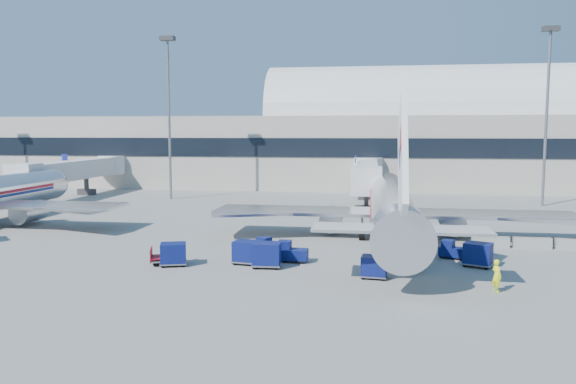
% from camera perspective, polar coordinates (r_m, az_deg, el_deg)
% --- Properties ---
extents(ground, '(260.00, 260.00, 0.00)m').
position_cam_1_polar(ground, '(47.46, -1.57, -5.46)').
color(ground, gray).
rests_on(ground, ground).
extents(terminal, '(170.00, 28.15, 21.00)m').
position_cam_1_polar(terminal, '(104.05, -3.58, 5.06)').
color(terminal, '#B2AA9E').
rests_on(terminal, ground).
extents(airliner_main, '(32.00, 37.26, 12.07)m').
position_cam_1_polar(airliner_main, '(50.74, 10.52, -1.45)').
color(airliner_main, silver).
rests_on(airliner_main, ground).
extents(jetbridge_near, '(4.40, 27.50, 6.25)m').
position_cam_1_polar(jetbridge_near, '(76.78, 8.07, 1.92)').
color(jetbridge_near, silver).
rests_on(jetbridge_near, ground).
extents(jetbridge_mid, '(4.40, 27.50, 6.25)m').
position_cam_1_polar(jetbridge_mid, '(87.79, -20.53, 2.12)').
color(jetbridge_mid, silver).
rests_on(jetbridge_mid, ground).
extents(mast_west, '(2.00, 1.20, 22.60)m').
position_cam_1_polar(mast_west, '(80.99, -12.03, 9.76)').
color(mast_west, slate).
rests_on(mast_west, ground).
extents(mast_east, '(2.00, 1.20, 22.60)m').
position_cam_1_polar(mast_east, '(79.02, 24.89, 9.41)').
color(mast_east, slate).
rests_on(mast_east, ground).
extents(barrier_near, '(3.00, 0.55, 0.90)m').
position_cam_1_polar(barrier_near, '(49.62, 19.86, -4.79)').
color(barrier_near, '#9E9E96').
rests_on(barrier_near, ground).
extents(barrier_mid, '(3.00, 0.55, 0.90)m').
position_cam_1_polar(barrier_mid, '(50.37, 23.56, -4.77)').
color(barrier_mid, '#9E9E96').
rests_on(barrier_mid, ground).
extents(barrier_far, '(3.00, 0.55, 0.90)m').
position_cam_1_polar(barrier_far, '(51.33, 27.13, -4.74)').
color(barrier_far, '#9E9E96').
rests_on(barrier_far, ground).
extents(tug_lead, '(2.42, 1.26, 1.56)m').
position_cam_1_polar(tug_lead, '(41.52, 0.22, -6.15)').
color(tug_lead, '#0B1353').
rests_on(tug_lead, ground).
extents(tug_right, '(2.36, 1.82, 1.38)m').
position_cam_1_polar(tug_right, '(44.41, 16.41, -5.69)').
color(tug_right, '#0B1353').
rests_on(tug_right, ground).
extents(tug_left, '(2.01, 2.50, 1.46)m').
position_cam_1_polar(tug_left, '(43.83, -2.16, -5.55)').
color(tug_left, '#0B1353').
rests_on(tug_left, ground).
extents(cart_train_a, '(2.08, 1.63, 1.78)m').
position_cam_1_polar(cart_train_a, '(39.76, -2.17, -6.36)').
color(cart_train_a, '#0B1353').
rests_on(cart_train_a, ground).
extents(cart_train_b, '(2.13, 1.75, 1.70)m').
position_cam_1_polar(cart_train_b, '(40.88, -4.18, -6.08)').
color(cart_train_b, '#0B1353').
rests_on(cart_train_b, ground).
extents(cart_train_c, '(2.20, 1.91, 1.64)m').
position_cam_1_polar(cart_train_c, '(41.13, -11.57, -6.16)').
color(cart_train_c, '#0B1353').
rests_on(cart_train_c, ground).
extents(cart_solo_near, '(1.83, 1.47, 1.49)m').
position_cam_1_polar(cart_solo_near, '(37.37, 8.73, -7.48)').
color(cart_solo_near, '#0B1353').
rests_on(cart_solo_near, ground).
extents(cart_solo_far, '(2.36, 2.11, 1.71)m').
position_cam_1_polar(cart_solo_far, '(42.23, 18.74, -5.99)').
color(cart_solo_far, '#0B1353').
rests_on(cart_solo_far, ground).
extents(cart_open_red, '(2.64, 2.21, 0.61)m').
position_cam_1_polar(cart_open_red, '(41.71, -12.20, -6.62)').
color(cart_open_red, slate).
rests_on(cart_open_red, ground).
extents(ramp_worker, '(0.74, 0.86, 1.98)m').
position_cam_1_polar(ramp_worker, '(36.13, 20.44, -7.97)').
color(ramp_worker, '#C9D616').
rests_on(ramp_worker, ground).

